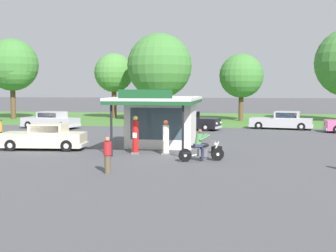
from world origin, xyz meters
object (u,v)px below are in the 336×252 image
Objects in this scene: featured_classic_sedan at (44,138)px; parked_car_back_row_centre_right at (51,121)px; motorcycle_with_rider at (201,148)px; parked_car_second_row_spare at (188,121)px; gas_pump_nearside at (135,137)px; parked_car_back_row_right at (282,121)px; gas_pump_offside at (166,139)px; bystander_chatting_near_pumps at (0,131)px; spare_tire_stack at (217,150)px; bystander_standing_back_lot at (107,154)px.

featured_classic_sedan is 14.25m from parked_car_back_row_centre_right.
motorcycle_with_rider is at bearing -17.11° from featured_classic_sedan.
motorcycle_with_rider is 17.03m from parked_car_second_row_spare.
parked_car_back_row_right is at bearing 61.22° from gas_pump_nearside.
parked_car_second_row_spare is (-0.46, 14.97, -0.12)m from gas_pump_offside.
gas_pump_offside is (1.66, -0.00, -0.10)m from gas_pump_nearside.
parked_car_second_row_spare reaches higher than parked_car_back_row_right.
parked_car_back_row_right is (7.57, 16.80, -0.15)m from gas_pump_offside.
featured_classic_sedan is 0.89× the size of parked_car_back_row_right.
bystander_chatting_near_pumps is 14.02m from spare_tire_stack.
parked_car_back_row_right is 23.32m from bystander_chatting_near_pumps.
motorcycle_with_rider is 1.38× the size of bystander_chatting_near_pumps.
parked_car_second_row_spare is 3.63× the size of bystander_standing_back_lot.
gas_pump_offside reaches higher than bystander_chatting_near_pumps.
gas_pump_nearside is 1.11× the size of gas_pump_offside.
featured_classic_sedan is (-5.66, 1.00, -0.26)m from gas_pump_nearside.
gas_pump_offside is at bearing -114.25° from parked_car_back_row_right.
featured_classic_sedan is 0.94× the size of parked_car_back_row_centre_right.
bystander_standing_back_lot is at bearing -121.99° from spare_tire_stack.
motorcycle_with_rider is at bearing -102.12° from spare_tire_stack.
parked_car_second_row_spare is at bearing 98.40° from motorcycle_with_rider.
parked_car_second_row_spare is 3.55× the size of bystander_chatting_near_pumps.
bystander_standing_back_lot is (11.14, -19.87, 0.11)m from parked_car_back_row_centre_right.
parked_car_back_row_centre_right is (-14.70, 16.08, 0.04)m from motorcycle_with_rider.
parked_car_back_row_right is at bearing 46.70° from featured_classic_sedan.
bystander_standing_back_lot is at bearing -49.04° from featured_classic_sedan.
parked_car_second_row_spare is (6.86, 13.97, 0.03)m from featured_classic_sedan.
bystander_chatting_near_pumps is at bearing 172.15° from spare_tire_stack.
featured_classic_sedan is 8.82m from bystander_standing_back_lot.
motorcycle_with_rider is 21.79m from parked_car_back_row_centre_right.
gas_pump_offside reaches higher than parked_car_back_row_centre_right.
bystander_standing_back_lot is at bearing -133.33° from motorcycle_with_rider.
parked_car_second_row_spare is at bearing -167.17° from parked_car_back_row_right.
spare_tire_stack is (0.63, 2.94, -0.47)m from motorcycle_with_rider.
gas_pump_nearside is 0.95× the size of motorcycle_with_rider.
gas_pump_offside is at bearing -0.00° from gas_pump_nearside.
spare_tire_stack is at bearing 13.76° from gas_pump_nearside.
gas_pump_offside is 2.77m from motorcycle_with_rider.
gas_pump_offside is at bearing -158.29° from spare_tire_stack.
parked_car_back_row_right is (9.23, 16.80, -0.25)m from gas_pump_nearside.
featured_classic_sedan is at bearing 172.25° from gas_pump_offside.
featured_classic_sedan is at bearing 170.02° from gas_pump_nearside.
motorcycle_with_rider reaches higher than parked_car_back_row_right.
bystander_standing_back_lot is at bearing -93.00° from parked_car_second_row_spare.
gas_pump_offside is at bearing -14.83° from bystander_chatting_near_pumps.
gas_pump_offside is 11.60m from bystander_chatting_near_pumps.
featured_classic_sedan reaches higher than parked_car_back_row_centre_right.
parked_car_second_row_spare is at bearing 91.76° from gas_pump_offside.
gas_pump_offside is 0.86× the size of motorcycle_with_rider.
gas_pump_nearside is 4.15m from motorcycle_with_rider.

